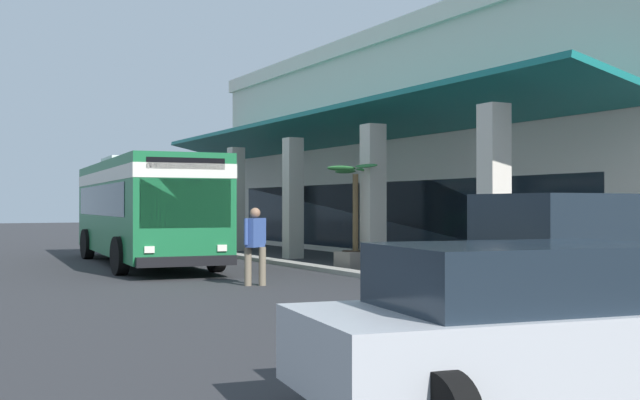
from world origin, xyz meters
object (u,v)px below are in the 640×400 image
object	(u,v)px
parked_sedan_silver	(540,326)
pedestrian	(255,241)
potted_palm	(355,245)
parked_suv_tan	(594,258)
transit_bus	(143,204)

from	to	relation	value
parked_sedan_silver	pedestrian	distance (m)	11.26
parked_sedan_silver	pedestrian	xyz separation A→B (m)	(-11.07, 2.08, 0.24)
parked_sedan_silver	potted_palm	distance (m)	15.20
parked_suv_tan	potted_palm	bearing A→B (deg)	168.53
transit_bus	parked_suv_tan	size ratio (longest dim) A/B	2.36
parked_sedan_silver	parked_suv_tan	xyz separation A→B (m)	(-3.24, 4.19, 0.27)
parked_sedan_silver	parked_suv_tan	size ratio (longest dim) A/B	0.96
pedestrian	parked_suv_tan	bearing A→B (deg)	15.05
transit_bus	potted_palm	xyz separation A→B (m)	(4.89, 4.69, -1.17)
transit_bus	parked_sedan_silver	distance (m)	18.81
pedestrian	potted_palm	bearing A→B (deg)	122.92
pedestrian	parked_sedan_silver	bearing A→B (deg)	-10.67
parked_sedan_silver	pedestrian	bearing A→B (deg)	169.33
potted_palm	parked_suv_tan	bearing A→B (deg)	-11.47
transit_bus	parked_sedan_silver	size ratio (longest dim) A/B	2.47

